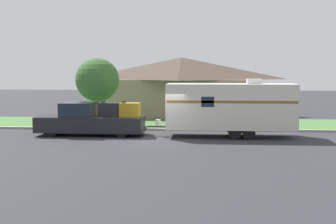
# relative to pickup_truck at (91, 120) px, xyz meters

# --- Properties ---
(ground_plane) EXTENTS (120.00, 120.00, 0.00)m
(ground_plane) POSITION_rel_pickup_truck_xyz_m (4.27, -1.23, -0.88)
(ground_plane) COLOR #2D2D33
(curb_strip) EXTENTS (80.00, 0.30, 0.14)m
(curb_strip) POSITION_rel_pickup_truck_xyz_m (4.27, 2.52, -0.81)
(curb_strip) COLOR #999993
(curb_strip) RESTS_ON ground_plane
(lawn_strip) EXTENTS (80.00, 7.00, 0.03)m
(lawn_strip) POSITION_rel_pickup_truck_xyz_m (4.27, 6.17, -0.87)
(lawn_strip) COLOR #477538
(lawn_strip) RESTS_ON ground_plane
(house_across_street) EXTENTS (12.55, 8.01, 4.84)m
(house_across_street) POSITION_rel_pickup_truck_xyz_m (4.60, 12.82, 1.63)
(house_across_street) COLOR gray
(house_across_street) RESTS_ON ground_plane
(pickup_truck) EXTENTS (6.32, 2.03, 2.04)m
(pickup_truck) POSITION_rel_pickup_truck_xyz_m (0.00, 0.00, 0.00)
(pickup_truck) COLOR black
(pickup_truck) RESTS_ON ground_plane
(travel_trailer) EXTENTS (8.39, 2.37, 3.31)m
(travel_trailer) POSITION_rel_pickup_truck_xyz_m (8.08, -0.00, 0.87)
(travel_trailer) COLOR black
(travel_trailer) RESTS_ON ground_plane
(mailbox) EXTENTS (0.48, 0.20, 1.34)m
(mailbox) POSITION_rel_pickup_truck_xyz_m (-1.27, 3.40, 0.15)
(mailbox) COLOR brown
(mailbox) RESTS_ON ground_plane
(tree_in_yard) EXTENTS (3.00, 3.00, 4.63)m
(tree_in_yard) POSITION_rel_pickup_truck_xyz_m (-0.77, 5.00, 2.24)
(tree_in_yard) COLOR brown
(tree_in_yard) RESTS_ON ground_plane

